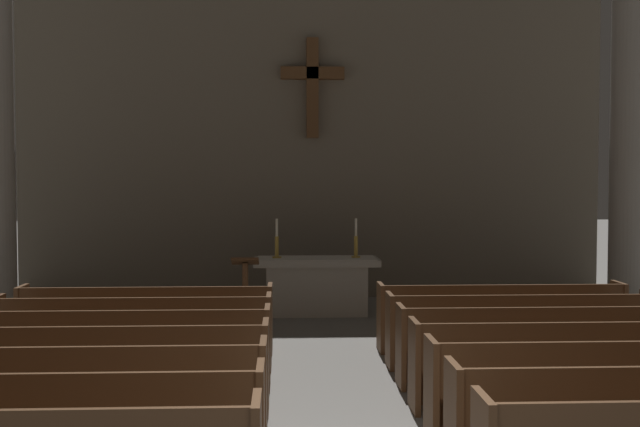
{
  "coord_description": "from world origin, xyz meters",
  "views": [
    {
      "loc": [
        -0.59,
        -5.34,
        2.43
      ],
      "look_at": [
        0.0,
        7.38,
        1.85
      ],
      "focal_mm": 44.92,
      "sensor_mm": 36.0,
      "label": 1
    }
  ],
  "objects_px": {
    "pew_right_row_7": "(501,316)",
    "pew_left_row_6": "(134,333)",
    "pew_left_row_4": "(99,369)",
    "pew_left_row_2": "(43,427)",
    "pew_left_row_5": "(118,349)",
    "candlestick_left": "(277,245)",
    "pew_right_row_5": "(545,345)",
    "pew_right_row_4": "(575,364)",
    "pew_left_row_3": "(75,394)",
    "pew_right_row_3": "(613,388)",
    "altar": "(316,284)",
    "candlestick_right": "(356,245)",
    "pew_left_row_7": "(147,319)",
    "pew_right_row_6": "(521,329)",
    "column_right_second": "(630,116)",
    "lectern": "(245,294)"
  },
  "relations": [
    {
      "from": "pew_right_row_7",
      "to": "pew_left_row_6",
      "type": "bearing_deg",
      "value": -169.06
    },
    {
      "from": "pew_left_row_4",
      "to": "pew_left_row_2",
      "type": "bearing_deg",
      "value": -90.0
    },
    {
      "from": "pew_left_row_5",
      "to": "candlestick_left",
      "type": "xyz_separation_m",
      "value": [
        1.76,
        4.97,
        0.75
      ]
    },
    {
      "from": "pew_left_row_6",
      "to": "pew_right_row_5",
      "type": "distance_m",
      "value": 5.02
    },
    {
      "from": "pew_left_row_4",
      "to": "pew_right_row_4",
      "type": "xyz_separation_m",
      "value": [
        4.93,
        0.0,
        0.0
      ]
    },
    {
      "from": "pew_left_row_3",
      "to": "pew_right_row_5",
      "type": "distance_m",
      "value": 5.28
    },
    {
      "from": "pew_right_row_3",
      "to": "pew_right_row_5",
      "type": "xyz_separation_m",
      "value": [
        0.0,
        1.9,
        0.0
      ]
    },
    {
      "from": "pew_left_row_6",
      "to": "pew_right_row_7",
      "type": "bearing_deg",
      "value": 10.94
    },
    {
      "from": "pew_left_row_3",
      "to": "pew_left_row_6",
      "type": "height_order",
      "value": "same"
    },
    {
      "from": "pew_right_row_5",
      "to": "candlestick_left",
      "type": "distance_m",
      "value": 5.94
    },
    {
      "from": "pew_left_row_2",
      "to": "pew_right_row_7",
      "type": "distance_m",
      "value": 6.85
    },
    {
      "from": "pew_right_row_5",
      "to": "pew_right_row_4",
      "type": "bearing_deg",
      "value": -90.0
    },
    {
      "from": "pew_left_row_5",
      "to": "altar",
      "type": "distance_m",
      "value": 5.54
    },
    {
      "from": "pew_left_row_2",
      "to": "candlestick_right",
      "type": "bearing_deg",
      "value": 67.98
    },
    {
      "from": "pew_left_row_4",
      "to": "pew_left_row_7",
      "type": "bearing_deg",
      "value": 90.0
    },
    {
      "from": "pew_left_row_3",
      "to": "pew_right_row_5",
      "type": "height_order",
      "value": "same"
    },
    {
      "from": "pew_left_row_2",
      "to": "pew_left_row_4",
      "type": "xyz_separation_m",
      "value": [
        0.0,
        1.9,
        0.0
      ]
    },
    {
      "from": "pew_right_row_6",
      "to": "pew_left_row_6",
      "type": "bearing_deg",
      "value": 180.0
    },
    {
      "from": "pew_left_row_7",
      "to": "pew_right_row_6",
      "type": "xyz_separation_m",
      "value": [
        4.93,
        -0.95,
        0.0
      ]
    },
    {
      "from": "altar",
      "to": "candlestick_right",
      "type": "relative_size",
      "value": 3.18
    },
    {
      "from": "pew_left_row_3",
      "to": "pew_left_row_4",
      "type": "distance_m",
      "value": 0.95
    },
    {
      "from": "pew_right_row_7",
      "to": "candlestick_right",
      "type": "height_order",
      "value": "candlestick_right"
    },
    {
      "from": "pew_right_row_3",
      "to": "altar",
      "type": "relative_size",
      "value": 1.57
    },
    {
      "from": "pew_left_row_2",
      "to": "pew_left_row_3",
      "type": "bearing_deg",
      "value": 90.0
    },
    {
      "from": "pew_left_row_4",
      "to": "candlestick_right",
      "type": "distance_m",
      "value": 6.75
    },
    {
      "from": "pew_left_row_2",
      "to": "pew_right_row_5",
      "type": "xyz_separation_m",
      "value": [
        4.93,
        2.86,
        0.0
      ]
    },
    {
      "from": "pew_right_row_5",
      "to": "pew_right_row_7",
      "type": "relative_size",
      "value": 1.0
    },
    {
      "from": "pew_left_row_7",
      "to": "pew_right_row_6",
      "type": "relative_size",
      "value": 1.0
    },
    {
      "from": "pew_left_row_6",
      "to": "pew_right_row_4",
      "type": "relative_size",
      "value": 1.0
    },
    {
      "from": "pew_right_row_5",
      "to": "column_right_second",
      "type": "xyz_separation_m",
      "value": [
        2.89,
        4.39,
        3.0
      ]
    },
    {
      "from": "pew_left_row_2",
      "to": "pew_left_row_7",
      "type": "relative_size",
      "value": 1.0
    },
    {
      "from": "altar",
      "to": "pew_left_row_5",
      "type": "bearing_deg",
      "value": -116.39
    },
    {
      "from": "candlestick_right",
      "to": "pew_left_row_2",
      "type": "bearing_deg",
      "value": -112.02
    },
    {
      "from": "pew_right_row_4",
      "to": "candlestick_left",
      "type": "distance_m",
      "value": 6.75
    },
    {
      "from": "pew_right_row_7",
      "to": "altar",
      "type": "height_order",
      "value": "altar"
    },
    {
      "from": "pew_right_row_7",
      "to": "candlestick_right",
      "type": "relative_size",
      "value": 4.98
    },
    {
      "from": "pew_right_row_7",
      "to": "candlestick_left",
      "type": "height_order",
      "value": "candlestick_left"
    },
    {
      "from": "pew_right_row_4",
      "to": "lectern",
      "type": "xyz_separation_m",
      "value": [
        -3.66,
        4.72,
        0.07
      ]
    },
    {
      "from": "pew_right_row_3",
      "to": "pew_right_row_7",
      "type": "relative_size",
      "value": 1.0
    },
    {
      "from": "column_right_second",
      "to": "candlestick_left",
      "type": "relative_size",
      "value": 10.3
    },
    {
      "from": "pew_left_row_5",
      "to": "pew_right_row_3",
      "type": "relative_size",
      "value": 1.0
    },
    {
      "from": "pew_left_row_2",
      "to": "pew_left_row_7",
      "type": "bearing_deg",
      "value": 90.0
    },
    {
      "from": "altar",
      "to": "pew_left_row_2",
      "type": "bearing_deg",
      "value": -107.48
    },
    {
      "from": "altar",
      "to": "candlestick_right",
      "type": "height_order",
      "value": "candlestick_right"
    },
    {
      "from": "pew_left_row_2",
      "to": "column_right_second",
      "type": "height_order",
      "value": "column_right_second"
    },
    {
      "from": "lectern",
      "to": "pew_left_row_2",
      "type": "bearing_deg",
      "value": -100.8
    },
    {
      "from": "pew_right_row_3",
      "to": "pew_left_row_4",
      "type": "bearing_deg",
      "value": 169.06
    },
    {
      "from": "pew_left_row_2",
      "to": "candlestick_left",
      "type": "xyz_separation_m",
      "value": [
        1.76,
        7.82,
        0.75
      ]
    },
    {
      "from": "pew_left_row_5",
      "to": "altar",
      "type": "height_order",
      "value": "altar"
    },
    {
      "from": "candlestick_left",
      "to": "pew_right_row_3",
      "type": "bearing_deg",
      "value": -65.27
    }
  ]
}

